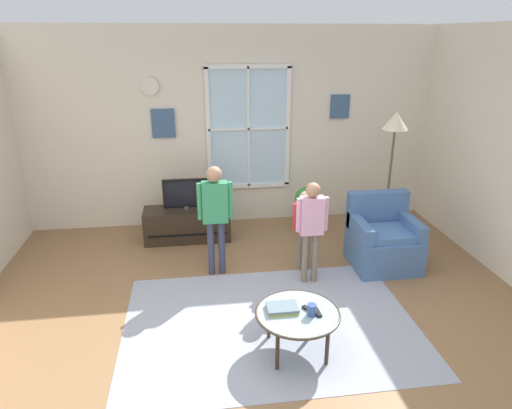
# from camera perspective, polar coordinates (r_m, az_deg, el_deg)

# --- Properties ---
(ground_plane) EXTENTS (6.49, 6.32, 0.02)m
(ground_plane) POSITION_cam_1_polar(r_m,az_deg,el_deg) (4.48, 0.78, -16.22)
(ground_plane) COLOR olive
(back_wall) EXTENTS (5.89, 0.17, 2.83)m
(back_wall) POSITION_cam_1_polar(r_m,az_deg,el_deg) (6.60, -2.99, 9.64)
(back_wall) COLOR beige
(back_wall) RESTS_ON ground_plane
(area_rug) EXTENTS (2.86, 2.05, 0.01)m
(area_rug) POSITION_cam_1_polar(r_m,az_deg,el_deg) (4.61, 1.79, -14.83)
(area_rug) COLOR #999EAD
(area_rug) RESTS_ON ground_plane
(tv_stand) EXTENTS (1.17, 0.44, 0.45)m
(tv_stand) POSITION_cam_1_polar(r_m,az_deg,el_deg) (6.30, -8.70, -2.47)
(tv_stand) COLOR #2D2319
(tv_stand) RESTS_ON ground_plane
(television) EXTENTS (0.61, 0.08, 0.43)m
(television) POSITION_cam_1_polar(r_m,az_deg,el_deg) (6.13, -8.93, 1.39)
(television) COLOR #4C4C4C
(television) RESTS_ON tv_stand
(armchair) EXTENTS (0.76, 0.74, 0.87)m
(armchair) POSITION_cam_1_polar(r_m,az_deg,el_deg) (5.73, 15.79, -4.39)
(armchair) COLOR #476B9E
(armchair) RESTS_ON ground_plane
(coffee_table) EXTENTS (0.76, 0.76, 0.41)m
(coffee_table) POSITION_cam_1_polar(r_m,az_deg,el_deg) (4.08, 5.30, -13.77)
(coffee_table) COLOR #99B2B7
(coffee_table) RESTS_ON ground_plane
(book_stack) EXTENTS (0.27, 0.19, 0.05)m
(book_stack) POSITION_cam_1_polar(r_m,az_deg,el_deg) (4.07, 3.35, -13.00)
(book_stack) COLOR #A9B540
(book_stack) RESTS_ON coffee_table
(cup) EXTENTS (0.08, 0.08, 0.11)m
(cup) POSITION_cam_1_polar(r_m,az_deg,el_deg) (4.01, 7.08, -13.14)
(cup) COLOR #334C8C
(cup) RESTS_ON coffee_table
(remote_near_books) EXTENTS (0.05, 0.14, 0.02)m
(remote_near_books) POSITION_cam_1_polar(r_m,az_deg,el_deg) (4.07, 7.80, -13.37)
(remote_near_books) COLOR black
(remote_near_books) RESTS_ON coffee_table
(remote_near_cup) EXTENTS (0.11, 0.14, 0.02)m
(remote_near_cup) POSITION_cam_1_polar(r_m,az_deg,el_deg) (4.09, 6.72, -13.12)
(remote_near_cup) COLOR black
(remote_near_cup) RESTS_ON coffee_table
(person_red_shirt) EXTENTS (0.30, 0.14, 1.01)m
(person_red_shirt) POSITION_cam_1_polar(r_m,az_deg,el_deg) (5.29, 6.23, -2.18)
(person_red_shirt) COLOR #726656
(person_red_shirt) RESTS_ON ground_plane
(person_pink_shirt) EXTENTS (0.36, 0.16, 1.20)m
(person_pink_shirt) POSITION_cam_1_polar(r_m,az_deg,el_deg) (4.99, 7.07, -2.15)
(person_pink_shirt) COLOR #726656
(person_pink_shirt) RESTS_ON ground_plane
(person_green_shirt) EXTENTS (0.40, 0.18, 1.33)m
(person_green_shirt) POSITION_cam_1_polar(r_m,az_deg,el_deg) (5.13, -5.22, -0.50)
(person_green_shirt) COLOR #333851
(person_green_shirt) RESTS_ON ground_plane
(potted_plant_by_window) EXTENTS (0.33, 0.33, 0.66)m
(potted_plant_by_window) POSITION_cam_1_polar(r_m,az_deg,el_deg) (6.48, 6.36, -0.29)
(potted_plant_by_window) COLOR #4C565B
(potted_plant_by_window) RESTS_ON ground_plane
(floor_lamp) EXTENTS (0.32, 0.32, 1.79)m
(floor_lamp) POSITION_cam_1_polar(r_m,az_deg,el_deg) (5.97, 17.15, 8.43)
(floor_lamp) COLOR black
(floor_lamp) RESTS_ON ground_plane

